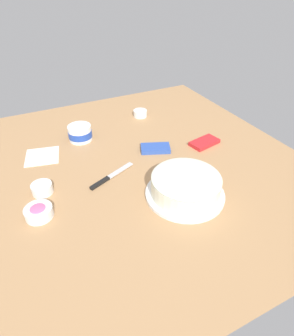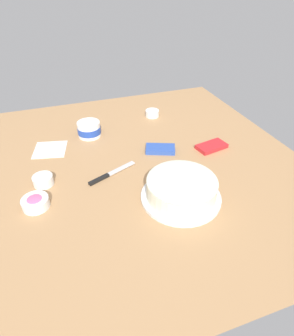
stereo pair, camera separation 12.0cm
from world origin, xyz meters
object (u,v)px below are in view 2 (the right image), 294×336
(sprinkle_bowl_green, at_px, (152,113))
(paper_napkin, at_px, (50,149))
(sprinkle_bowl_blue, at_px, (43,180))
(frosting_tub, at_px, (89,129))
(sprinkle_bowl_pink, at_px, (35,202))
(spreading_knife, at_px, (108,175))
(frosted_cake, at_px, (181,189))
(candy_box_lower, at_px, (212,147))
(candy_box_upper, at_px, (160,149))

(sprinkle_bowl_green, bearing_deg, paper_napkin, -162.69)
(sprinkle_bowl_green, bearing_deg, sprinkle_bowl_blue, -144.74)
(frosting_tub, xyz_separation_m, sprinkle_bowl_green, (0.39, 0.11, -0.02))
(frosting_tub, relative_size, sprinkle_bowl_blue, 1.46)
(sprinkle_bowl_pink, height_order, sprinkle_bowl_blue, sprinkle_bowl_pink)
(frosting_tub, bearing_deg, spreading_knife, -87.82)
(frosted_cake, height_order, candy_box_lower, frosted_cake)
(sprinkle_bowl_blue, bearing_deg, sprinkle_bowl_pink, -104.60)
(spreading_knife, height_order, candy_box_upper, candy_box_upper)
(sprinkle_bowl_pink, distance_m, candy_box_upper, 0.61)
(sprinkle_bowl_blue, bearing_deg, candy_box_upper, 8.28)
(frosted_cake, xyz_separation_m, sprinkle_bowl_green, (0.14, 0.71, -0.03))
(frosted_cake, relative_size, paper_napkin, 2.06)
(spreading_knife, relative_size, sprinkle_bowl_pink, 2.26)
(sprinkle_bowl_blue, distance_m, candy_box_lower, 0.79)
(frosting_tub, height_order, sprinkle_bowl_pink, frosting_tub)
(spreading_knife, height_order, sprinkle_bowl_green, sprinkle_bowl_green)
(frosted_cake, distance_m, spreading_knife, 0.33)
(frosting_tub, bearing_deg, candy_box_upper, -41.38)
(sprinkle_bowl_blue, height_order, candy_box_upper, sprinkle_bowl_blue)
(sprinkle_bowl_pink, xyz_separation_m, candy_box_upper, (0.58, 0.21, -0.01))
(sprinkle_bowl_pink, height_order, paper_napkin, sprinkle_bowl_pink)
(sprinkle_bowl_green, xyz_separation_m, candy_box_lower, (0.15, -0.43, -0.01))
(sprinkle_bowl_green, xyz_separation_m, candy_box_upper, (-0.09, -0.37, -0.01))
(candy_box_upper, bearing_deg, sprinkle_bowl_blue, -149.81)
(frosting_tub, height_order, sprinkle_bowl_blue, frosting_tub)
(sprinkle_bowl_pink, bearing_deg, sprinkle_bowl_green, 40.79)
(sprinkle_bowl_blue, relative_size, candy_box_upper, 0.58)
(sprinkle_bowl_pink, bearing_deg, frosting_tub, 58.90)
(sprinkle_bowl_pink, relative_size, paper_napkin, 0.66)
(spreading_knife, relative_size, paper_napkin, 1.50)
(sprinkle_bowl_green, relative_size, paper_napkin, 0.53)
(frosting_tub, xyz_separation_m, candy_box_upper, (0.30, -0.26, -0.03))
(spreading_knife, height_order, candy_box_lower, candy_box_lower)
(spreading_knife, bearing_deg, sprinkle_bowl_pink, -162.00)
(frosting_tub, distance_m, sprinkle_bowl_blue, 0.42)
(frosting_tub, height_order, sprinkle_bowl_green, frosting_tub)
(frosted_cake, xyz_separation_m, spreading_knife, (-0.23, 0.23, -0.04))
(paper_napkin, bearing_deg, candy_box_lower, -18.17)
(sprinkle_bowl_blue, distance_m, sprinkle_bowl_green, 0.78)
(frosted_cake, height_order, candy_box_upper, frosted_cake)
(sprinkle_bowl_blue, distance_m, paper_napkin, 0.27)
(sprinkle_bowl_blue, bearing_deg, candy_box_lower, 1.41)
(sprinkle_bowl_pink, bearing_deg, frosted_cake, -14.25)
(candy_box_lower, relative_size, candy_box_upper, 1.06)
(sprinkle_bowl_green, bearing_deg, candy_box_lower, -70.51)
(candy_box_upper, bearing_deg, candy_box_lower, 8.31)
(frosted_cake, height_order, sprinkle_bowl_pink, frosted_cake)
(sprinkle_bowl_green, distance_m, candy_box_lower, 0.46)
(frosted_cake, bearing_deg, frosting_tub, 112.23)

